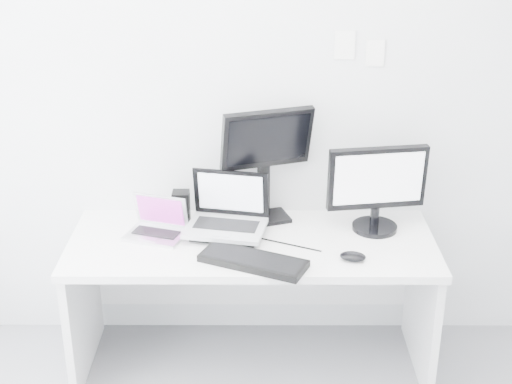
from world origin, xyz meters
TOP-DOWN VIEW (x-y plane):
  - back_wall at (0.00, 1.60)m, footprint 3.60×0.00m
  - desk at (0.00, 1.25)m, footprint 1.80×0.70m
  - macbook at (-0.48, 1.29)m, footprint 0.33×0.29m
  - speaker at (-0.36, 1.46)m, footprint 0.10×0.10m
  - dell_laptop at (-0.13, 1.30)m, footprint 0.43×0.37m
  - rear_monitor at (0.07, 1.49)m, footprint 0.49×0.31m
  - samsung_monitor at (0.62, 1.38)m, footprint 0.52×0.30m
  - keyboard at (0.01, 1.02)m, footprint 0.52×0.36m
  - mouse at (0.47, 1.05)m, footprint 0.14×0.10m
  - wall_note_0 at (0.45, 1.59)m, footprint 0.10×0.00m
  - wall_note_1 at (0.60, 1.59)m, footprint 0.09×0.00m

SIDE VIEW (x-z plane):
  - desk at x=0.00m, z-range 0.00..0.73m
  - keyboard at x=0.01m, z-range 0.73..0.76m
  - mouse at x=0.47m, z-range 0.73..0.77m
  - speaker at x=-0.36m, z-range 0.73..0.90m
  - macbook at x=-0.48m, z-range 0.73..0.94m
  - dell_laptop at x=-0.13m, z-range 0.73..1.05m
  - samsung_monitor at x=0.62m, z-range 0.73..1.18m
  - rear_monitor at x=0.07m, z-range 0.73..1.36m
  - back_wall at x=0.00m, z-range -0.45..3.15m
  - wall_note_1 at x=0.60m, z-range 1.52..1.65m
  - wall_note_0 at x=0.45m, z-range 1.55..1.69m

